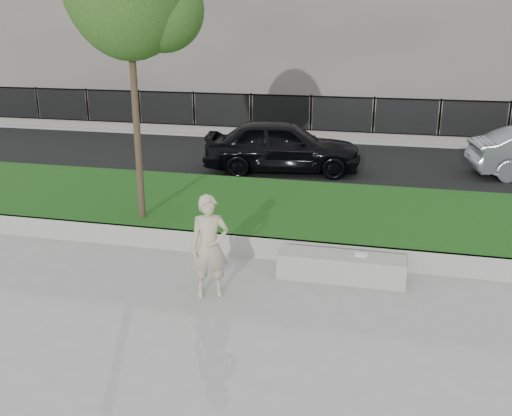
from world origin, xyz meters
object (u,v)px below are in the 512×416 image
(car_dark, at_px, (282,146))
(man, at_px, (210,247))
(stone_bench, at_px, (341,267))
(book, at_px, (361,255))

(car_dark, bearing_deg, man, 174.13)
(stone_bench, xyz_separation_m, man, (-1.92, -1.07, 0.59))
(stone_bench, distance_m, car_dark, 7.06)
(man, distance_m, car_dark, 7.73)
(stone_bench, relative_size, book, 10.31)
(book, bearing_deg, stone_bench, -164.36)
(man, relative_size, book, 8.00)
(book, bearing_deg, man, -146.68)
(man, bearing_deg, car_dark, 72.30)
(man, relative_size, car_dark, 0.37)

